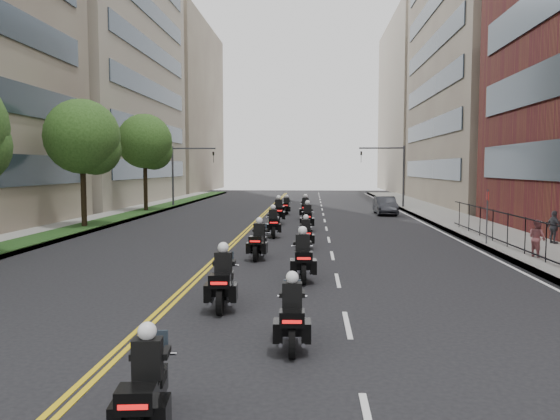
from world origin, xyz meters
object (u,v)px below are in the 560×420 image
(motorcycle_0, at_px, (146,391))
(pedestrian_c, at_px, (554,227))
(parked_sedan, at_px, (385,206))
(motorcycle_6, at_px, (273,224))
(motorcycle_5, at_px, (306,235))
(motorcycle_10, at_px, (286,207))
(motorcycle_9, at_px, (305,209))
(motorcycle_4, at_px, (259,243))
(motorcycle_1, at_px, (292,318))
(motorcycle_2, at_px, (223,282))
(motorcycle_7, at_px, (307,218))
(motorcycle_3, at_px, (303,259))
(motorcycle_8, at_px, (279,212))
(pedestrian_b, at_px, (537,238))

(motorcycle_0, distance_m, pedestrian_c, 22.92)
(parked_sedan, bearing_deg, motorcycle_6, -118.97)
(motorcycle_5, height_order, motorcycle_10, motorcycle_10)
(motorcycle_0, height_order, motorcycle_6, motorcycle_6)
(motorcycle_0, bearing_deg, motorcycle_9, 80.38)
(motorcycle_4, height_order, parked_sedan, motorcycle_4)
(motorcycle_4, bearing_deg, motorcycle_1, -77.15)
(motorcycle_0, relative_size, motorcycle_6, 0.90)
(motorcycle_2, xyz_separation_m, motorcycle_7, (2.01, 17.89, 0.01))
(motorcycle_1, distance_m, motorcycle_4, 10.83)
(motorcycle_3, bearing_deg, motorcycle_9, 87.36)
(motorcycle_5, bearing_deg, parked_sedan, 68.77)
(motorcycle_10, height_order, pedestrian_c, pedestrian_c)
(parked_sedan, bearing_deg, motorcycle_5, -108.62)
(motorcycle_3, bearing_deg, motorcycle_4, 111.22)
(motorcycle_8, distance_m, motorcycle_10, 6.83)
(motorcycle_2, distance_m, motorcycle_3, 4.16)
(motorcycle_1, xyz_separation_m, motorcycle_7, (0.10, 20.90, 0.08))
(motorcycle_5, height_order, parked_sedan, motorcycle_5)
(motorcycle_6, xyz_separation_m, motorcycle_10, (0.04, 13.76, -0.06))
(motorcycle_0, bearing_deg, motorcycle_2, 84.10)
(motorcycle_0, relative_size, pedestrian_c, 1.37)
(motorcycle_6, xyz_separation_m, motorcycle_9, (1.56, 10.07, 0.03))
(motorcycle_5, height_order, motorcycle_7, motorcycle_7)
(motorcycle_9, distance_m, pedestrian_c, 17.36)
(motorcycle_1, distance_m, pedestrian_c, 18.80)
(motorcycle_2, bearing_deg, motorcycle_4, 85.25)
(motorcycle_1, height_order, motorcycle_2, motorcycle_2)
(motorcycle_5, relative_size, parked_sedan, 0.48)
(motorcycle_1, distance_m, motorcycle_7, 20.91)
(motorcycle_10, relative_size, parked_sedan, 0.49)
(motorcycle_1, distance_m, motorcycle_6, 17.75)
(motorcycle_6, height_order, pedestrian_c, motorcycle_6)
(motorcycle_5, bearing_deg, motorcycle_6, 112.12)
(pedestrian_b, relative_size, pedestrian_c, 0.97)
(motorcycle_1, bearing_deg, motorcycle_2, 120.44)
(motorcycle_1, xyz_separation_m, motorcycle_8, (-1.83, 24.60, 0.12))
(motorcycle_7, bearing_deg, motorcycle_9, 92.76)
(motorcycle_1, xyz_separation_m, parked_sedan, (6.02, 31.79, 0.09))
(motorcycle_5, bearing_deg, motorcycle_10, 92.72)
(motorcycle_10, bearing_deg, parked_sedan, 6.02)
(motorcycle_8, height_order, motorcycle_10, motorcycle_8)
(motorcycle_4, distance_m, motorcycle_9, 17.12)
(parked_sedan, bearing_deg, pedestrian_c, -72.36)
(motorcycle_4, relative_size, motorcycle_5, 1.10)
(motorcycle_4, bearing_deg, motorcycle_8, 93.95)
(motorcycle_6, distance_m, motorcycle_7, 3.70)
(motorcycle_10, bearing_deg, pedestrian_c, -48.26)
(motorcycle_4, height_order, motorcycle_7, motorcycle_7)
(pedestrian_c, bearing_deg, parked_sedan, 2.68)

